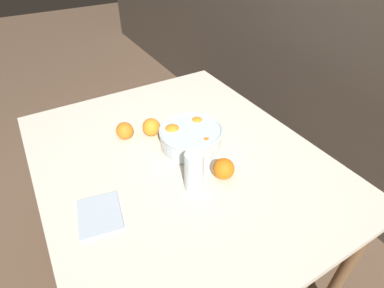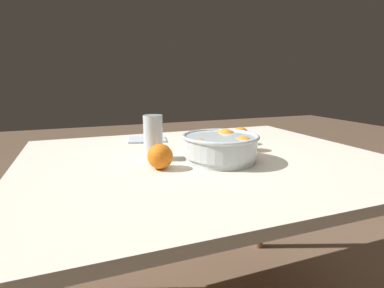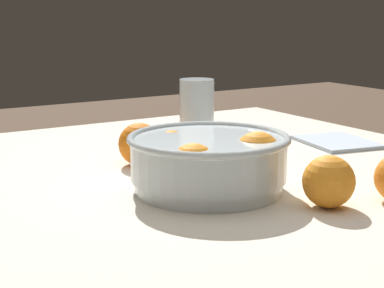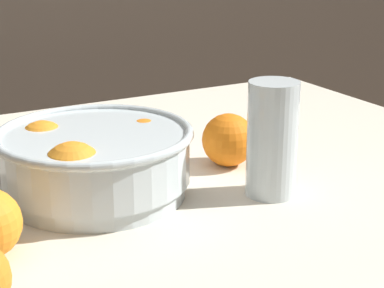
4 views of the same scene
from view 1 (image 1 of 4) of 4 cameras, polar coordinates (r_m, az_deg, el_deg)
ground_plane at (r=1.85m, az=-1.94°, el=-20.96°), size 12.00×12.00×0.00m
dining_table at (r=1.30m, az=-2.59°, el=-4.73°), size 1.31×1.09×0.78m
fruit_bowl at (r=1.26m, az=-0.25°, el=1.40°), size 0.27×0.27×0.10m
juice_glass at (r=1.07m, az=0.40°, el=-5.46°), size 0.07×0.07×0.16m
orange_loose_near_bowl at (r=1.14m, az=6.06°, el=-4.71°), size 0.08×0.08×0.08m
orange_loose_front at (r=1.36m, az=-7.74°, el=3.22°), size 0.08×0.08×0.08m
orange_loose_aside at (r=1.36m, az=-12.71°, el=2.50°), size 0.08×0.08×0.08m
napkin at (r=1.08m, az=-17.18°, el=-12.67°), size 0.19×0.17×0.01m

